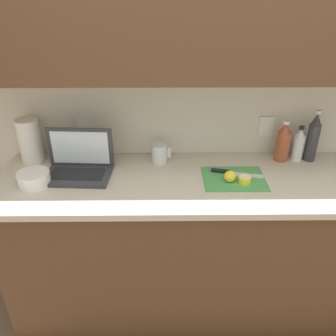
{
  "coord_description": "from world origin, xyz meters",
  "views": [
    {
      "loc": [
        -0.35,
        -1.66,
        1.9
      ],
      "look_at": [
        -0.33,
        -0.01,
        0.99
      ],
      "focal_mm": 38.0,
      "sensor_mm": 36.0,
      "label": 1
    }
  ],
  "objects_px": {
    "measuring_cup": "(160,153)",
    "paper_towel_roll": "(30,141)",
    "laptop": "(79,164)",
    "bottle_water_clear": "(283,142)",
    "bottle_oil_tall": "(298,145)",
    "bowl_white": "(34,179)",
    "bottle_green_soda": "(313,138)",
    "lemon_whole_beside": "(229,176)",
    "cutting_board": "(234,179)",
    "lemon_half_cut": "(245,179)",
    "knife": "(228,172)"
  },
  "relations": [
    {
      "from": "lemon_half_cut",
      "to": "bottle_green_soda",
      "type": "distance_m",
      "value": 0.53
    },
    {
      "from": "lemon_half_cut",
      "to": "lemon_whole_beside",
      "type": "distance_m",
      "value": 0.08
    },
    {
      "from": "bottle_oil_tall",
      "to": "bowl_white",
      "type": "height_order",
      "value": "bottle_oil_tall"
    },
    {
      "from": "lemon_half_cut",
      "to": "paper_towel_roll",
      "type": "relative_size",
      "value": 0.26
    },
    {
      "from": "measuring_cup",
      "to": "paper_towel_roll",
      "type": "xyz_separation_m",
      "value": [
        -0.75,
        0.02,
        0.07
      ]
    },
    {
      "from": "measuring_cup",
      "to": "lemon_half_cut",
      "type": "bearing_deg",
      "value": -29.03
    },
    {
      "from": "lemon_whole_beside",
      "to": "measuring_cup",
      "type": "distance_m",
      "value": 0.44
    },
    {
      "from": "bottle_water_clear",
      "to": "bottle_green_soda",
      "type": "bearing_deg",
      "value": -0.0
    },
    {
      "from": "bottle_green_soda",
      "to": "lemon_whole_beside",
      "type": "bearing_deg",
      "value": -153.37
    },
    {
      "from": "cutting_board",
      "to": "measuring_cup",
      "type": "height_order",
      "value": "measuring_cup"
    },
    {
      "from": "laptop",
      "to": "bowl_white",
      "type": "distance_m",
      "value": 0.25
    },
    {
      "from": "cutting_board",
      "to": "knife",
      "type": "bearing_deg",
      "value": 115.1
    },
    {
      "from": "bottle_water_clear",
      "to": "bowl_white",
      "type": "bearing_deg",
      "value": -168.98
    },
    {
      "from": "measuring_cup",
      "to": "paper_towel_roll",
      "type": "relative_size",
      "value": 0.44
    },
    {
      "from": "lemon_whole_beside",
      "to": "measuring_cup",
      "type": "bearing_deg",
      "value": 147.18
    },
    {
      "from": "bottle_green_soda",
      "to": "measuring_cup",
      "type": "bearing_deg",
      "value": -178.67
    },
    {
      "from": "bottle_green_soda",
      "to": "bottle_oil_tall",
      "type": "xyz_separation_m",
      "value": [
        -0.08,
        0.0,
        -0.05
      ]
    },
    {
      "from": "bottle_oil_tall",
      "to": "measuring_cup",
      "type": "bearing_deg",
      "value": -178.54
    },
    {
      "from": "lemon_half_cut",
      "to": "measuring_cup",
      "type": "relative_size",
      "value": 0.59
    },
    {
      "from": "lemon_half_cut",
      "to": "bottle_green_soda",
      "type": "relative_size",
      "value": 0.22
    },
    {
      "from": "laptop",
      "to": "cutting_board",
      "type": "relative_size",
      "value": 1.12
    },
    {
      "from": "bottle_water_clear",
      "to": "measuring_cup",
      "type": "distance_m",
      "value": 0.73
    },
    {
      "from": "lemon_half_cut",
      "to": "laptop",
      "type": "bearing_deg",
      "value": 172.37
    },
    {
      "from": "bottle_green_soda",
      "to": "paper_towel_roll",
      "type": "xyz_separation_m",
      "value": [
        -1.65,
        0.0,
        -0.01
      ]
    },
    {
      "from": "bowl_white",
      "to": "bottle_green_soda",
      "type": "bearing_deg",
      "value": 9.84
    },
    {
      "from": "cutting_board",
      "to": "lemon_half_cut",
      "type": "xyz_separation_m",
      "value": [
        0.05,
        -0.04,
        0.02
      ]
    },
    {
      "from": "bowl_white",
      "to": "lemon_half_cut",
      "type": "bearing_deg",
      "value": -0.15
    },
    {
      "from": "cutting_board",
      "to": "measuring_cup",
      "type": "relative_size",
      "value": 2.92
    },
    {
      "from": "laptop",
      "to": "bowl_white",
      "type": "relative_size",
      "value": 2.21
    },
    {
      "from": "cutting_board",
      "to": "bottle_water_clear",
      "type": "height_order",
      "value": "bottle_water_clear"
    },
    {
      "from": "knife",
      "to": "lemon_half_cut",
      "type": "bearing_deg",
      "value": -39.84
    },
    {
      "from": "laptop",
      "to": "bottle_water_clear",
      "type": "xyz_separation_m",
      "value": [
        1.17,
        0.15,
        0.06
      ]
    },
    {
      "from": "cutting_board",
      "to": "measuring_cup",
      "type": "bearing_deg",
      "value": 152.61
    },
    {
      "from": "bottle_oil_tall",
      "to": "cutting_board",
      "type": "bearing_deg",
      "value": -150.66
    },
    {
      "from": "lemon_whole_beside",
      "to": "cutting_board",
      "type": "bearing_deg",
      "value": 42.01
    },
    {
      "from": "cutting_board",
      "to": "paper_towel_roll",
      "type": "distance_m",
      "value": 1.19
    },
    {
      "from": "bottle_water_clear",
      "to": "paper_towel_roll",
      "type": "distance_m",
      "value": 1.48
    },
    {
      "from": "cutting_board",
      "to": "lemon_half_cut",
      "type": "bearing_deg",
      "value": -41.0
    },
    {
      "from": "laptop",
      "to": "lemon_whole_beside",
      "type": "distance_m",
      "value": 0.83
    },
    {
      "from": "cutting_board",
      "to": "bottle_water_clear",
      "type": "xyz_separation_m",
      "value": [
        0.32,
        0.23,
        0.11
      ]
    },
    {
      "from": "bowl_white",
      "to": "lemon_whole_beside",
      "type": "bearing_deg",
      "value": 0.47
    },
    {
      "from": "cutting_board",
      "to": "bottle_green_soda",
      "type": "bearing_deg",
      "value": 25.36
    },
    {
      "from": "laptop",
      "to": "lemon_whole_beside",
      "type": "relative_size",
      "value": 5.99
    },
    {
      "from": "knife",
      "to": "bottle_green_soda",
      "type": "bearing_deg",
      "value": 31.8
    },
    {
      "from": "paper_towel_roll",
      "to": "knife",
      "type": "bearing_deg",
      "value": -8.94
    },
    {
      "from": "measuring_cup",
      "to": "bowl_white",
      "type": "distance_m",
      "value": 0.71
    },
    {
      "from": "lemon_half_cut",
      "to": "bottle_oil_tall",
      "type": "bearing_deg",
      "value": 36.85
    },
    {
      "from": "laptop",
      "to": "bottle_oil_tall",
      "type": "xyz_separation_m",
      "value": [
        1.26,
        0.15,
        0.04
      ]
    },
    {
      "from": "lemon_half_cut",
      "to": "bottle_green_soda",
      "type": "xyz_separation_m",
      "value": [
        0.44,
        0.27,
        0.12
      ]
    },
    {
      "from": "knife",
      "to": "lemon_whole_beside",
      "type": "xyz_separation_m",
      "value": [
        -0.01,
        -0.09,
        0.02
      ]
    }
  ]
}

